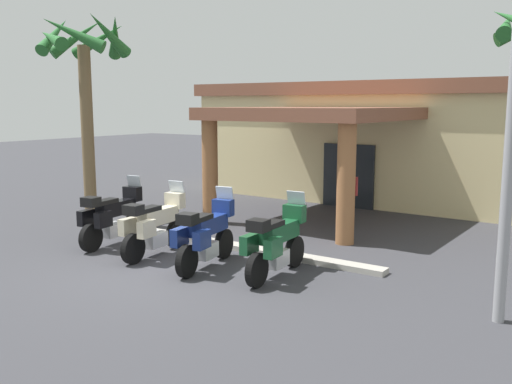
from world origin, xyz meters
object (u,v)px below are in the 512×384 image
at_px(motorcycle_black, 112,217).
at_px(motorcycle_blue, 206,235).
at_px(pedestrian, 349,193).
at_px(motel_building, 378,140).
at_px(motorcycle_green, 276,242).
at_px(motorcycle_cream, 155,225).
at_px(palm_tree_roadside, 84,64).

xyz_separation_m(motorcycle_black, motorcycle_blue, (3.10, -0.23, 0.00)).
height_order(motorcycle_blue, pedestrian, motorcycle_blue).
bearing_deg(pedestrian, motorcycle_blue, -48.21).
xyz_separation_m(motorcycle_black, pedestrian, (3.75, 5.30, 0.22)).
bearing_deg(motel_building, motorcycle_green, -77.63).
bearing_deg(pedestrian, motorcycle_green, -31.74).
distance_m(motorcycle_black, motorcycle_green, 4.65).
relative_size(motel_building, motorcycle_cream, 5.98).
bearing_deg(pedestrian, motorcycle_black, -76.79).
bearing_deg(palm_tree_roadside, motel_building, 59.93).
bearing_deg(motorcycle_blue, pedestrian, -16.32).
height_order(motorcycle_black, motorcycle_cream, same).
distance_m(motorcycle_green, pedestrian, 5.31).
bearing_deg(palm_tree_roadside, motorcycle_cream, -20.88).
bearing_deg(motorcycle_blue, motorcycle_cream, 77.12).
xyz_separation_m(motorcycle_cream, motorcycle_green, (3.10, 0.21, 0.00)).
relative_size(motorcycle_black, palm_tree_roadside, 0.37).
xyz_separation_m(motorcycle_cream, motorcycle_blue, (1.55, -0.09, 0.00)).
bearing_deg(motorcycle_black, motorcycle_blue, -101.70).
height_order(motel_building, palm_tree_roadside, palm_tree_roadside).
distance_m(motel_building, pedestrian, 5.22).
height_order(motorcycle_green, pedestrian, motorcycle_green).
height_order(motorcycle_black, motorcycle_blue, same).
distance_m(pedestrian, palm_tree_roadside, 8.19).
height_order(motorcycle_blue, palm_tree_roadside, palm_tree_roadside).
bearing_deg(motel_building, pedestrian, -75.83).
distance_m(motorcycle_black, motorcycle_blue, 3.11).
bearing_deg(motorcycle_green, motorcycle_blue, 97.12).
bearing_deg(pedestrian, motorcycle_cream, -63.54).
relative_size(motorcycle_cream, palm_tree_roadside, 0.37).
bearing_deg(motorcycle_black, motel_building, -21.70).
relative_size(motel_building, motorcycle_green, 5.98).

